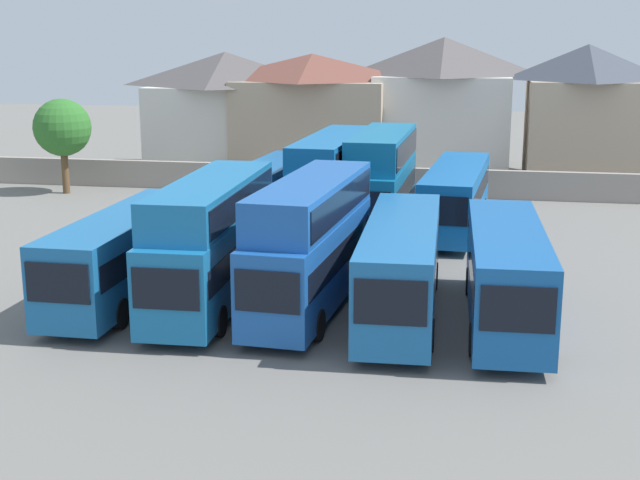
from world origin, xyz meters
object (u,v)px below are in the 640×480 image
at_px(bus_5, 506,270).
at_px(tree_left_of_lot, 62,128).
at_px(bus_4, 401,263).
at_px(bus_8, 382,176).
at_px(house_terrace_far_right, 585,111).
at_px(bus_7, 332,177).
at_px(bus_1, 126,251).
at_px(bus_2, 212,236).
at_px(house_terrace_centre, 312,112).
at_px(house_terrace_left, 226,110).
at_px(house_terrace_right, 443,105).
at_px(bus_9, 456,194).
at_px(bus_3, 311,237).
at_px(bus_6, 269,190).

height_order(bus_5, tree_left_of_lot, tree_left_of_lot).
distance_m(bus_4, bus_5, 3.73).
height_order(bus_8, house_terrace_far_right, house_terrace_far_right).
distance_m(bus_7, house_terrace_far_right, 24.16).
relative_size(bus_7, bus_8, 1.14).
relative_size(bus_7, tree_left_of_lot, 1.93).
relative_size(bus_1, bus_2, 1.06).
bearing_deg(bus_1, house_terrace_centre, 178.48).
distance_m(house_terrace_left, tree_left_of_lot, 14.16).
relative_size(house_terrace_left, tree_left_of_lot, 1.90).
distance_m(house_terrace_right, tree_left_of_lot, 26.83).
bearing_deg(bus_5, house_terrace_right, -175.56).
bearing_deg(house_terrace_far_right, bus_7, -127.61).
bearing_deg(bus_9, bus_4, -1.95).
bearing_deg(house_terrace_far_right, bus_2, -116.98).
xyz_separation_m(bus_2, bus_3, (3.74, 0.28, 0.04)).
relative_size(bus_1, house_terrace_centre, 0.98).
height_order(house_terrace_left, house_terrace_far_right, house_terrace_far_right).
bearing_deg(bus_4, bus_1, -93.18).
distance_m(bus_8, tree_left_of_lot, 22.46).
xyz_separation_m(bus_5, bus_7, (-8.65, 14.31, 0.79)).
xyz_separation_m(bus_2, bus_5, (10.84, -0.22, -0.74)).
bearing_deg(bus_6, house_terrace_left, -153.51).
bearing_deg(bus_4, tree_left_of_lot, -134.01).
bearing_deg(bus_5, bus_8, -159.20).
xyz_separation_m(bus_2, bus_4, (7.11, 0.06, -0.72)).
distance_m(bus_3, house_terrace_far_right, 35.46).
distance_m(bus_5, house_terrace_right, 34.97).
bearing_deg(bus_8, bus_1, -29.63).
relative_size(bus_3, house_terrace_centre, 0.93).
bearing_deg(bus_6, bus_1, -4.87).
xyz_separation_m(bus_8, house_terrace_right, (2.17, 20.22, 2.12)).
xyz_separation_m(bus_1, house_terrace_right, (10.52, 34.11, 3.09)).
bearing_deg(bus_3, tree_left_of_lot, -132.25).
distance_m(bus_2, bus_8, 14.98).
relative_size(bus_1, bus_8, 1.10).
relative_size(bus_1, bus_3, 1.05).
xyz_separation_m(bus_2, bus_9, (8.63, 14.72, -0.79)).
height_order(bus_3, bus_6, bus_3).
height_order(house_terrace_right, house_terrace_far_right, house_terrace_right).
xyz_separation_m(bus_4, house_terrace_left, (-16.28, 33.43, 2.46)).
distance_m(bus_7, tree_left_of_lot, 20.06).
distance_m(bus_2, house_terrace_left, 34.76).
distance_m(house_terrace_centre, house_terrace_right, 9.56).
xyz_separation_m(bus_8, tree_left_of_lot, (-21.25, 7.16, 1.32)).
bearing_deg(bus_2, bus_3, 92.93).
bearing_deg(bus_4, house_terrace_right, 178.32).
xyz_separation_m(bus_4, bus_6, (-8.45, 14.66, -0.13)).
bearing_deg(bus_3, bus_5, 89.88).
xyz_separation_m(bus_1, bus_8, (8.35, 13.89, 0.97)).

